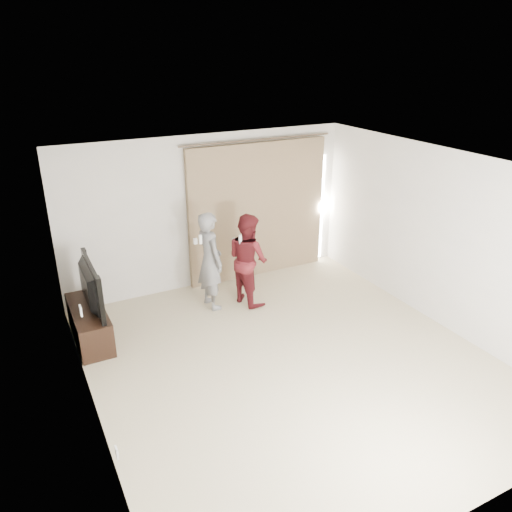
{
  "coord_description": "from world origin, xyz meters",
  "views": [
    {
      "loc": [
        -2.98,
        -4.76,
        3.89
      ],
      "look_at": [
        0.1,
        1.2,
        1.05
      ],
      "focal_mm": 35.0,
      "sensor_mm": 36.0,
      "label": 1
    }
  ],
  "objects_px": {
    "tv_console": "(90,324)",
    "person_man": "(210,261)",
    "tv": "(84,287)",
    "person_woman": "(248,259)"
  },
  "relations": [
    {
      "from": "tv_console",
      "to": "tv",
      "type": "distance_m",
      "value": 0.59
    },
    {
      "from": "tv",
      "to": "person_woman",
      "type": "bearing_deg",
      "value": -89.55
    },
    {
      "from": "tv",
      "to": "person_woman",
      "type": "distance_m",
      "value": 2.52
    },
    {
      "from": "tv",
      "to": "person_woman",
      "type": "relative_size",
      "value": 0.79
    },
    {
      "from": "person_man",
      "to": "tv",
      "type": "bearing_deg",
      "value": -176.13
    },
    {
      "from": "tv",
      "to": "person_man",
      "type": "distance_m",
      "value": 1.92
    },
    {
      "from": "person_man",
      "to": "person_woman",
      "type": "bearing_deg",
      "value": -11.53
    },
    {
      "from": "tv_console",
      "to": "person_man",
      "type": "distance_m",
      "value": 2.0
    },
    {
      "from": "person_woman",
      "to": "person_man",
      "type": "bearing_deg",
      "value": 168.47
    },
    {
      "from": "tv_console",
      "to": "tv",
      "type": "bearing_deg",
      "value": 0.0
    }
  ]
}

